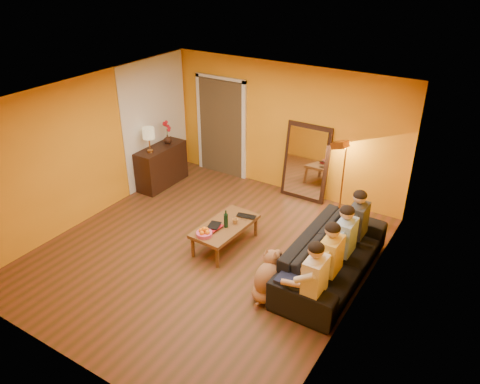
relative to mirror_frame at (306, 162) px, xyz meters
The scene contains 27 objects.
room_shell 2.39m from the mirror_frame, 103.68° to the right, with size 5.00×5.50×2.60m.
white_accent 3.21m from the mirror_frame, 163.83° to the right, with size 0.02×1.90×2.58m, color white.
doorway_recess 2.08m from the mirror_frame, behind, with size 1.06×0.30×2.10m, color #3F2D19.
door_jamb_left 2.64m from the mirror_frame, behind, with size 0.08×0.06×2.20m, color white.
door_jamb_right 1.51m from the mirror_frame, behind, with size 0.08×0.06×2.20m, color white.
door_header 2.46m from the mirror_frame, behind, with size 1.22×0.06×0.08m, color white.
mirror_frame is the anchor object (origin of this frame).
mirror_glass 0.04m from the mirror_frame, 90.00° to the right, with size 0.78×0.02×1.36m, color white.
sideboard 3.01m from the mirror_frame, 158.84° to the right, with size 0.44×1.18×0.85m, color black.
table_lamp 3.13m from the mirror_frame, 153.68° to the right, with size 0.24×0.24×0.51m, color beige, non-canonical shape.
sofa 2.62m from the mirror_frame, 55.86° to the right, with size 0.95×2.43×0.71m, color black.
coffee_table 2.41m from the mirror_frame, 99.29° to the right, with size 0.62×1.22×0.42m, color brown, non-canonical shape.
floor_lamp 0.91m from the mirror_frame, 17.99° to the right, with size 0.30×0.24×1.44m, color #C9833B, non-canonical shape.
dog 3.21m from the mirror_frame, 74.35° to the right, with size 0.40×0.62×0.73m, color #A56F4A, non-canonical shape.
person_far_left 3.52m from the mirror_frame, 63.28° to the right, with size 0.70×0.44×1.22m, color silver, non-canonical shape.
person_mid_left 3.04m from the mirror_frame, 58.60° to the right, with size 0.70×0.44×1.22m, color gold, non-canonical shape.
person_mid_right 2.58m from the mirror_frame, 52.23° to the right, with size 0.70×0.44×1.22m, color #92B2E2, non-canonical shape.
person_far_right 2.18m from the mirror_frame, 43.30° to the right, with size 0.70×0.44×1.22m, color #2E2F33, non-canonical shape.
fruit_bowl 2.81m from the mirror_frame, 99.82° to the right, with size 0.26×0.26×0.16m, color #D54B76, non-canonical shape.
wine_bottle 2.39m from the mirror_frame, 97.91° to the right, with size 0.07×0.07×0.31m, color black.
tumbler 2.23m from the mirror_frame, 96.71° to the right, with size 0.09×0.09×0.09m, color #B27F3F.
laptop 2.00m from the mirror_frame, 95.76° to the right, with size 0.33×0.21×0.03m, color black.
book_lower 2.59m from the mirror_frame, 102.53° to the right, with size 0.17×0.22×0.02m, color black.
book_mid 2.58m from the mirror_frame, 102.36° to the right, with size 0.19×0.26×0.02m, color red.
book_upper 2.60m from the mirror_frame, 102.48° to the right, with size 0.18×0.25×0.02m, color black.
vase 2.92m from the mirror_frame, 163.43° to the right, with size 0.18×0.18×0.18m, color black.
flowers 2.95m from the mirror_frame, 163.43° to the right, with size 0.17×0.17×0.51m, color red, non-canonical shape.
Camera 1 is at (3.87, -5.15, 4.52)m, focal length 35.00 mm.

